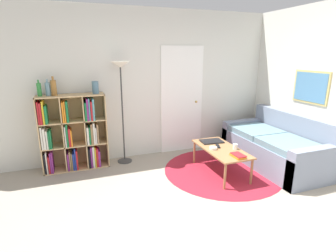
{
  "coord_description": "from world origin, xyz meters",
  "views": [
    {
      "loc": [
        -1.45,
        -2.0,
        1.86
      ],
      "look_at": [
        -0.23,
        1.39,
        0.85
      ],
      "focal_mm": 28.0,
      "sensor_mm": 36.0,
      "label": 1
    }
  ],
  "objects_px": {
    "coffee_table": "(221,151)",
    "bottle_right": "(54,88)",
    "laptop": "(212,141)",
    "cup": "(235,147)",
    "couch": "(277,147)",
    "vase_on_shelf": "(95,87)",
    "bookshelf": "(73,135)",
    "bowl": "(213,148)",
    "floor_lamp": "(121,78)",
    "bottle_middle": "(48,89)",
    "bottle_left": "(39,89)"
  },
  "relations": [
    {
      "from": "coffee_table",
      "to": "bottle_right",
      "type": "relative_size",
      "value": 3.68
    },
    {
      "from": "laptop",
      "to": "cup",
      "type": "xyz_separation_m",
      "value": [
        0.17,
        -0.43,
        0.03
      ]
    },
    {
      "from": "couch",
      "to": "vase_on_shelf",
      "type": "relative_size",
      "value": 9.26
    },
    {
      "from": "coffee_table",
      "to": "vase_on_shelf",
      "type": "xyz_separation_m",
      "value": [
        -1.77,
        0.98,
        0.95
      ]
    },
    {
      "from": "bookshelf",
      "to": "laptop",
      "type": "height_order",
      "value": "bookshelf"
    },
    {
      "from": "vase_on_shelf",
      "to": "bookshelf",
      "type": "bearing_deg",
      "value": -179.97
    },
    {
      "from": "bowl",
      "to": "bottle_right",
      "type": "height_order",
      "value": "bottle_right"
    },
    {
      "from": "floor_lamp",
      "to": "couch",
      "type": "xyz_separation_m",
      "value": [
        2.44,
        -0.98,
        -1.17
      ]
    },
    {
      "from": "couch",
      "to": "laptop",
      "type": "xyz_separation_m",
      "value": [
        -1.08,
        0.34,
        0.13
      ]
    },
    {
      "from": "bookshelf",
      "to": "couch",
      "type": "xyz_separation_m",
      "value": [
        3.26,
        -1.0,
        -0.28
      ]
    },
    {
      "from": "vase_on_shelf",
      "to": "floor_lamp",
      "type": "bearing_deg",
      "value": -2.66
    },
    {
      "from": "floor_lamp",
      "to": "vase_on_shelf",
      "type": "distance_m",
      "value": 0.43
    },
    {
      "from": "couch",
      "to": "bottle_middle",
      "type": "height_order",
      "value": "bottle_middle"
    },
    {
      "from": "couch",
      "to": "bottle_middle",
      "type": "xyz_separation_m",
      "value": [
        -3.55,
        1.02,
        1.03
      ]
    },
    {
      "from": "bottle_middle",
      "to": "bottle_right",
      "type": "xyz_separation_m",
      "value": [
        0.08,
        -0.02,
        0.02
      ]
    },
    {
      "from": "laptop",
      "to": "bowl",
      "type": "distance_m",
      "value": 0.36
    },
    {
      "from": "bowl",
      "to": "cup",
      "type": "relative_size",
      "value": 1.38
    },
    {
      "from": "bottle_left",
      "to": "coffee_table",
      "type": "bearing_deg",
      "value": -20.98
    },
    {
      "from": "floor_lamp",
      "to": "bottle_middle",
      "type": "bearing_deg",
      "value": 177.94
    },
    {
      "from": "couch",
      "to": "coffee_table",
      "type": "xyz_separation_m",
      "value": [
        -1.09,
        0.02,
        0.08
      ]
    },
    {
      "from": "bookshelf",
      "to": "couch",
      "type": "bearing_deg",
      "value": -17.11
    },
    {
      "from": "floor_lamp",
      "to": "bottle_right",
      "type": "bearing_deg",
      "value": 178.69
    },
    {
      "from": "coffee_table",
      "to": "vase_on_shelf",
      "type": "height_order",
      "value": "vase_on_shelf"
    },
    {
      "from": "laptop",
      "to": "vase_on_shelf",
      "type": "xyz_separation_m",
      "value": [
        -1.77,
        0.66,
        0.9
      ]
    },
    {
      "from": "couch",
      "to": "bowl",
      "type": "relative_size",
      "value": 15.62
    },
    {
      "from": "floor_lamp",
      "to": "bottle_right",
      "type": "relative_size",
      "value": 5.93
    },
    {
      "from": "bottle_middle",
      "to": "cup",
      "type": "bearing_deg",
      "value": -22.9
    },
    {
      "from": "coffee_table",
      "to": "bowl",
      "type": "relative_size",
      "value": 9.17
    },
    {
      "from": "floor_lamp",
      "to": "bowl",
      "type": "distance_m",
      "value": 1.86
    },
    {
      "from": "bookshelf",
      "to": "couch",
      "type": "height_order",
      "value": "bookshelf"
    },
    {
      "from": "floor_lamp",
      "to": "bottle_right",
      "type": "xyz_separation_m",
      "value": [
        -1.02,
        0.02,
        -0.11
      ]
    },
    {
      "from": "bottle_left",
      "to": "vase_on_shelf",
      "type": "height_order",
      "value": "bottle_left"
    },
    {
      "from": "laptop",
      "to": "bottle_left",
      "type": "xyz_separation_m",
      "value": [
        -2.59,
        0.67,
        0.91
      ]
    },
    {
      "from": "floor_lamp",
      "to": "cup",
      "type": "distance_m",
      "value": 2.13
    },
    {
      "from": "floor_lamp",
      "to": "bowl",
      "type": "relative_size",
      "value": 14.79
    },
    {
      "from": "couch",
      "to": "bowl",
      "type": "distance_m",
      "value": 1.24
    },
    {
      "from": "couch",
      "to": "cup",
      "type": "bearing_deg",
      "value": -174.18
    },
    {
      "from": "bookshelf",
      "to": "bowl",
      "type": "xyz_separation_m",
      "value": [
        2.03,
        -0.98,
        -0.14
      ]
    },
    {
      "from": "floor_lamp",
      "to": "cup",
      "type": "relative_size",
      "value": 20.45
    },
    {
      "from": "coffee_table",
      "to": "bottle_left",
      "type": "distance_m",
      "value": 2.92
    },
    {
      "from": "bookshelf",
      "to": "vase_on_shelf",
      "type": "bearing_deg",
      "value": 0.03
    },
    {
      "from": "cup",
      "to": "floor_lamp",
      "type": "bearing_deg",
      "value": 144.99
    },
    {
      "from": "bottle_right",
      "to": "bowl",
      "type": "bearing_deg",
      "value": -23.87
    },
    {
      "from": "bottle_right",
      "to": "cup",
      "type": "bearing_deg",
      "value": -23.26
    },
    {
      "from": "coffee_table",
      "to": "laptop",
      "type": "xyz_separation_m",
      "value": [
        0.01,
        0.32,
        0.05
      ]
    },
    {
      "from": "bottle_left",
      "to": "vase_on_shelf",
      "type": "distance_m",
      "value": 0.82
    },
    {
      "from": "bottle_left",
      "to": "bottle_right",
      "type": "height_order",
      "value": "bottle_right"
    },
    {
      "from": "laptop",
      "to": "bottle_left",
      "type": "distance_m",
      "value": 2.82
    },
    {
      "from": "couch",
      "to": "laptop",
      "type": "height_order",
      "value": "couch"
    },
    {
      "from": "floor_lamp",
      "to": "bookshelf",
      "type": "bearing_deg",
      "value": 178.68
    }
  ]
}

